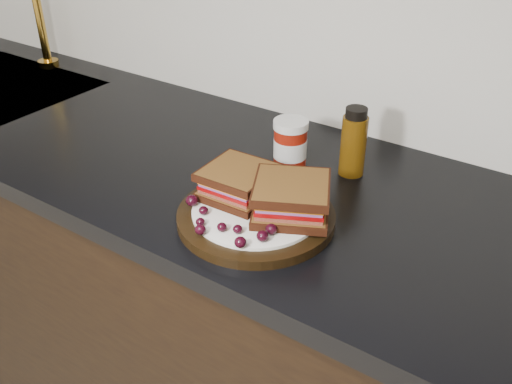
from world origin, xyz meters
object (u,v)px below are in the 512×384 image
sandwich_left (238,182)px  oil_bottle (354,142)px  condiment_jar (290,144)px  plate (256,217)px

sandwich_left → oil_bottle: size_ratio=0.84×
condiment_jar → plate: bearing=-75.0°
plate → condiment_jar: condiment_jar is taller
plate → sandwich_left: size_ratio=2.35×
plate → oil_bottle: 0.27m
sandwich_left → condiment_jar: bearing=88.4°
condiment_jar → oil_bottle: (0.12, 0.05, 0.02)m
plate → condiment_jar: size_ratio=2.69×
plate → oil_bottle: bearing=76.1°
plate → sandwich_left: bearing=158.1°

